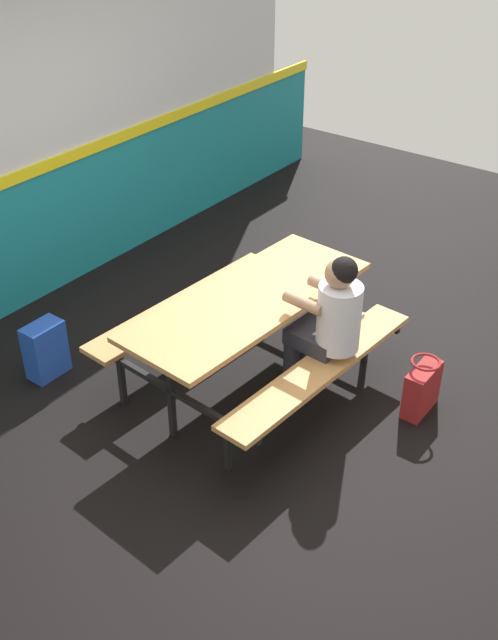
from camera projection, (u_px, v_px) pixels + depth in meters
ground_plane at (252, 379)px, 5.77m from camera, size 10.00×10.00×0.02m
accent_backdrop at (31, 156)px, 6.22m from camera, size 8.00×0.14×2.60m
picnic_table_main at (249, 317)px, 5.42m from camera, size 2.00×1.67×0.74m
student_nearer at (329, 318)px, 5.17m from camera, size 0.38×0.53×1.21m
backpack_dark at (45, 350)px, 5.70m from camera, size 0.30×0.22×0.44m
tote_bag_bright at (422, 388)px, 5.36m from camera, size 0.34×0.21×0.43m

